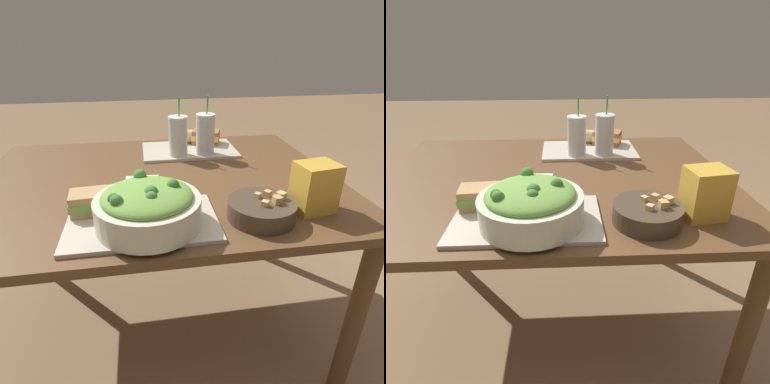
{
  "view_description": "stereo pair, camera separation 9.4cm",
  "coord_description": "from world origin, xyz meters",
  "views": [
    {
      "loc": [
        -0.05,
        -1.12,
        1.23
      ],
      "look_at": [
        0.08,
        -0.28,
        0.81
      ],
      "focal_mm": 30.0,
      "sensor_mm": 36.0,
      "label": 1
    },
    {
      "loc": [
        0.04,
        -1.13,
        1.23
      ],
      "look_at": [
        0.08,
        -0.28,
        0.81
      ],
      "focal_mm": 30.0,
      "sensor_mm": 36.0,
      "label": 2
    }
  ],
  "objects": [
    {
      "name": "chip_bag",
      "position": [
        0.45,
        -0.32,
        0.82
      ],
      "size": [
        0.13,
        0.11,
        0.15
      ],
      "rotation": [
        0.0,
        0.0,
        0.15
      ],
      "color": "gold",
      "rests_on": "dining_table"
    },
    {
      "name": "napkin_folded",
      "position": [
        -0.06,
        -0.02,
        0.75
      ],
      "size": [
        0.13,
        0.09,
        0.0
      ],
      "color": "white",
      "rests_on": "dining_table"
    },
    {
      "name": "baguette_far",
      "position": [
        0.19,
        0.39,
        0.79
      ],
      "size": [
        0.14,
        0.08,
        0.06
      ],
      "rotation": [
        0.0,
        0.0,
        1.42
      ],
      "color": "tan",
      "rests_on": "tray_far"
    },
    {
      "name": "sandwich_far",
      "position": [
        0.26,
        0.37,
        0.79
      ],
      "size": [
        0.15,
        0.13,
        0.06
      ],
      "rotation": [
        0.0,
        0.0,
        -0.33
      ],
      "color": "olive",
      "rests_on": "tray_far"
    },
    {
      "name": "dining_table",
      "position": [
        0.0,
        0.0,
        0.65
      ],
      "size": [
        1.34,
        1.0,
        0.75
      ],
      "color": "brown",
      "rests_on": "ground_plane"
    },
    {
      "name": "drink_cup_red",
      "position": [
        0.22,
        0.21,
        0.84
      ],
      "size": [
        0.08,
        0.08,
        0.25
      ],
      "color": "silver",
      "rests_on": "tray_far"
    },
    {
      "name": "baguette_near",
      "position": [
        -0.11,
        -0.23,
        0.79
      ],
      "size": [
        0.15,
        0.1,
        0.06
      ],
      "rotation": [
        0.0,
        0.0,
        1.23
      ],
      "color": "tan",
      "rests_on": "tray_near"
    },
    {
      "name": "sandwich_near",
      "position": [
        -0.2,
        -0.25,
        0.79
      ],
      "size": [
        0.14,
        0.1,
        0.06
      ],
      "rotation": [
        0.0,
        0.0,
        0.08
      ],
      "color": "tan",
      "rests_on": "tray_near"
    },
    {
      "name": "tray_near",
      "position": [
        -0.07,
        -0.32,
        0.75
      ],
      "size": [
        0.42,
        0.26,
        0.01
      ],
      "color": "#BCB29E",
      "rests_on": "dining_table"
    },
    {
      "name": "salad_bowl",
      "position": [
        -0.05,
        -0.35,
        0.81
      ],
      "size": [
        0.29,
        0.29,
        0.13
      ],
      "color": "beige",
      "rests_on": "tray_near"
    },
    {
      "name": "drink_cup_dark",
      "position": [
        0.1,
        0.21,
        0.84
      ],
      "size": [
        0.08,
        0.08,
        0.25
      ],
      "color": "silver",
      "rests_on": "tray_far"
    },
    {
      "name": "tray_far",
      "position": [
        0.16,
        0.29,
        0.75
      ],
      "size": [
        0.42,
        0.26,
        0.01
      ],
      "color": "#BCB29E",
      "rests_on": "dining_table"
    },
    {
      "name": "ground_plane",
      "position": [
        0.0,
        0.0,
        0.0
      ],
      "size": [
        12.0,
        12.0,
        0.0
      ],
      "primitive_type": "plane",
      "color": "#846647"
    },
    {
      "name": "soup_bowl",
      "position": [
        0.28,
        -0.35,
        0.78
      ],
      "size": [
        0.2,
        0.2,
        0.08
      ],
      "color": "#473828",
      "rests_on": "dining_table"
    }
  ]
}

